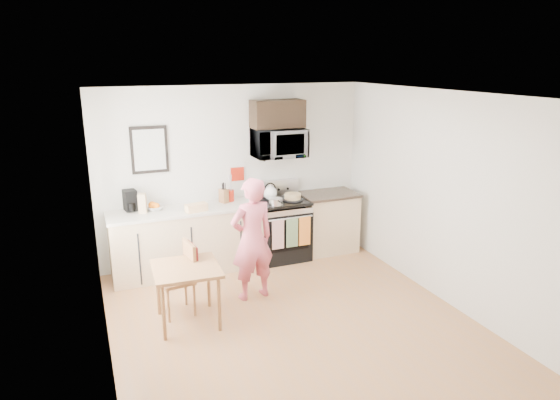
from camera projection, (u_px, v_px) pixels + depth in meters
name	position (u px, v px, depth m)	size (l,w,h in m)	color
floor	(296.00, 327.00, 5.70)	(4.60, 4.60, 0.00)	#A76E40
back_wall	(234.00, 174.00, 7.39)	(4.00, 0.04, 2.60)	silver
front_wall	(438.00, 318.00, 3.29)	(4.00, 0.04, 2.60)	silver
left_wall	(100.00, 243.00, 4.62)	(0.04, 4.60, 2.60)	silver
right_wall	(447.00, 199.00, 6.07)	(0.04, 4.60, 2.60)	silver
ceiling	(298.00, 95.00, 4.99)	(4.00, 4.60, 0.04)	white
window	(97.00, 196.00, 5.28)	(0.06, 1.40, 1.50)	silver
cabinet_left	(187.00, 242.00, 7.07)	(2.10, 0.60, 0.90)	beige
countertop_left	(186.00, 210.00, 6.94)	(2.14, 0.64, 0.04)	beige
cabinet_right	(328.00, 223.00, 7.88)	(0.84, 0.60, 0.90)	beige
countertop_right	(328.00, 194.00, 7.75)	(0.88, 0.64, 0.04)	black
range	(281.00, 230.00, 7.57)	(0.76, 0.70, 1.16)	black
microwave	(279.00, 143.00, 7.30)	(0.76, 0.51, 0.42)	silver
upper_cabinet	(278.00, 114.00, 7.23)	(0.76, 0.35, 0.40)	black
wall_art	(149.00, 150.00, 6.82)	(0.50, 0.04, 0.65)	black
wall_trivet	(237.00, 174.00, 7.40)	(0.20, 0.02, 0.20)	red
person	(252.00, 239.00, 6.20)	(0.57, 0.38, 1.57)	#D33A54
dining_table	(186.00, 274.00, 5.63)	(0.74, 0.74, 0.69)	brown
chair	(186.00, 268.00, 5.90)	(0.45, 0.42, 0.88)	brown
knife_block	(224.00, 196.00, 7.20)	(0.09, 0.13, 0.20)	brown
utensil_crock	(230.00, 191.00, 7.26)	(0.13, 0.13, 0.39)	red
fruit_bowl	(155.00, 207.00, 6.86)	(0.30, 0.30, 0.11)	white
milk_carton	(142.00, 203.00, 6.72)	(0.10, 0.10, 0.27)	tan
coffee_maker	(130.00, 201.00, 6.81)	(0.19, 0.25, 0.29)	black
bread_bag	(196.00, 208.00, 6.80)	(0.29, 0.14, 0.11)	#DFAC75
cake	(293.00, 197.00, 7.40)	(0.30, 0.30, 0.10)	black
kettle	(270.00, 192.00, 7.41)	(0.21, 0.21, 0.26)	white
pot	(276.00, 202.00, 7.15)	(0.19, 0.33, 0.10)	silver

